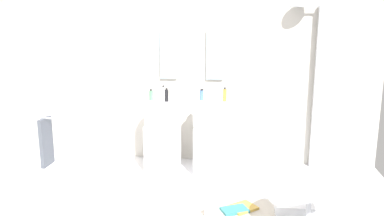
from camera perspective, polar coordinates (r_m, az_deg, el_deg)
name	(u,v)px	position (r m, az deg, el deg)	size (l,w,h in m)	color
ground_plane	(169,216)	(4.00, -3.32, -15.38)	(4.80, 3.60, 0.04)	silver
rear_partition	(192,64)	(5.19, 0.00, 6.40)	(4.80, 0.10, 2.60)	beige
pedestal_sink_left	(163,133)	(4.93, -4.28, -3.63)	(0.45, 0.45, 1.01)	white
pedestal_sink_right	(211,135)	(4.85, 2.81, -3.90)	(0.45, 0.45, 1.01)	white
vanity_mirror_left	(168,55)	(5.16, -3.49, 7.78)	(0.22, 0.03, 0.63)	#8C9EA8
vanity_mirror_right	(215,55)	(5.08, 3.34, 7.70)	(0.22, 0.03, 0.63)	#8C9EA8
shower_column	(319,85)	(5.14, 17.96, 3.26)	(0.49, 0.24, 2.05)	#B7BABF
lounge_chair	(309,192)	(3.74, 16.74, -11.64)	(1.11, 1.11, 0.65)	#B7BABF
towel_rack	(44,144)	(4.28, -20.79, -4.88)	(0.37, 0.22, 0.95)	#B7BABF
magazine_ochre	(243,208)	(4.08, 7.37, -14.19)	(0.26, 0.21, 0.03)	gold
magazine_teal	(235,210)	(4.02, 6.22, -14.55)	(0.26, 0.17, 0.03)	teal
coffee_mug	(208,212)	(3.90, 2.34, -14.90)	(0.08, 0.08, 0.09)	white
soap_bottle_green	(151,95)	(4.78, -5.99, 1.86)	(0.05, 0.05, 0.14)	#59996B
soap_bottle_clear	(203,95)	(4.80, 1.55, 1.95)	(0.04, 0.04, 0.13)	silver
soap_bottle_black	(167,95)	(4.69, -3.72, 1.85)	(0.04, 0.04, 0.16)	black
soap_bottle_blue	(202,95)	(4.77, 1.40, 1.91)	(0.05, 0.05, 0.14)	#4C72B7
soap_bottle_white	(163,92)	(4.97, -4.18, 2.37)	(0.04, 0.04, 0.15)	white
soap_bottle_amber	(225,95)	(4.70, 4.79, 1.91)	(0.04, 0.04, 0.17)	#C68C38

